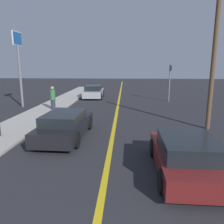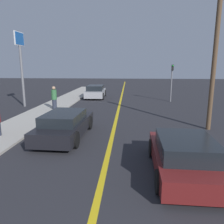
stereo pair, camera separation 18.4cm
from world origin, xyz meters
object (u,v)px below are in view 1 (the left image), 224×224
(car_ahead_center, at_px, (65,125))
(roadside_sign, at_px, (18,54))
(pedestrian_far_standing, at_px, (53,98))
(traffic_light, at_px, (170,79))
(car_far_distant, at_px, (94,92))
(car_near_right_lane, at_px, (186,155))
(utility_pole, at_px, (213,67))

(car_ahead_center, distance_m, roadside_sign, 10.50)
(car_ahead_center, distance_m, pedestrian_far_standing, 6.98)
(pedestrian_far_standing, xyz_separation_m, roadside_sign, (-3.15, 1.44, 3.36))
(roadside_sign, bearing_deg, traffic_light, 15.04)
(car_far_distant, xyz_separation_m, roadside_sign, (-5.35, -5.62, 3.68))
(car_near_right_lane, distance_m, car_ahead_center, 5.93)
(traffic_light, height_order, utility_pole, utility_pole)
(car_near_right_lane, bearing_deg, roadside_sign, 135.02)
(pedestrian_far_standing, height_order, utility_pole, utility_pole)
(traffic_light, bearing_deg, car_far_distant, 164.66)
(roadside_sign, xyz_separation_m, utility_pole, (13.36, -5.96, -0.99))
(car_near_right_lane, bearing_deg, car_ahead_center, 146.54)
(car_near_right_lane, xyz_separation_m, car_far_distant, (-5.39, 16.86, 0.06))
(car_near_right_lane, relative_size, traffic_light, 1.15)
(utility_pole, bearing_deg, car_near_right_lane, -116.29)
(car_near_right_lane, relative_size, pedestrian_far_standing, 2.29)
(car_far_distant, distance_m, utility_pole, 14.33)
(car_ahead_center, relative_size, traffic_light, 1.32)
(car_far_distant, relative_size, traffic_light, 1.25)
(car_ahead_center, height_order, car_far_distant, car_far_distant)
(traffic_light, xyz_separation_m, roadside_sign, (-13.05, -3.51, 2.14))
(car_near_right_lane, height_order, pedestrian_far_standing, pedestrian_far_standing)
(car_far_distant, bearing_deg, roadside_sign, -134.94)
(car_ahead_center, xyz_separation_m, utility_pole, (7.48, 1.90, 2.73))
(roadside_sign, bearing_deg, car_far_distant, 46.38)
(car_near_right_lane, distance_m, car_far_distant, 17.70)
(pedestrian_far_standing, bearing_deg, car_far_distant, 72.68)
(traffic_light, bearing_deg, roadside_sign, -164.96)
(pedestrian_far_standing, distance_m, traffic_light, 11.14)
(traffic_light, bearing_deg, utility_pole, -88.16)
(car_ahead_center, xyz_separation_m, car_far_distant, (-0.52, 13.48, 0.04))
(car_near_right_lane, height_order, roadside_sign, roadside_sign)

